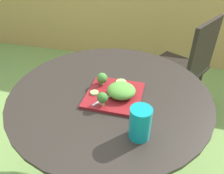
% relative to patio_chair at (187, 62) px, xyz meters
% --- Properties ---
extents(bamboo_fence, '(8.00, 0.08, 1.32)m').
position_rel_patio_chair_xyz_m(bamboo_fence, '(-0.43, 0.98, 0.13)').
color(bamboo_fence, '#A8894C').
rests_on(bamboo_fence, ground_plane).
extents(patio_table, '(1.01, 1.01, 0.76)m').
position_rel_patio_chair_xyz_m(patio_table, '(-0.43, -0.86, -0.01)').
color(patio_table, '#28231E').
rests_on(patio_table, ground_plane).
extents(patio_chair, '(0.60, 0.60, 0.90)m').
position_rel_patio_chair_xyz_m(patio_chair, '(0.00, 0.00, 0.00)').
color(patio_chair, black).
rests_on(patio_chair, ground_plane).
extents(salad_plate, '(0.27, 0.27, 0.01)m').
position_rel_patio_chair_xyz_m(salad_plate, '(-0.40, -0.89, 0.24)').
color(salad_plate, maroon).
rests_on(salad_plate, patio_table).
extents(drinking_glass, '(0.08, 0.08, 0.14)m').
position_rel_patio_chair_xyz_m(drinking_glass, '(-0.24, -1.12, 0.29)').
color(drinking_glass, '#0F8C93').
rests_on(drinking_glass, patio_table).
extents(fork, '(0.10, 0.14, 0.00)m').
position_rel_patio_chair_xyz_m(fork, '(-0.42, -0.93, 0.25)').
color(fork, silver).
rests_on(fork, salad_plate).
extents(lettuce_mound, '(0.14, 0.13, 0.06)m').
position_rel_patio_chair_xyz_m(lettuce_mound, '(-0.36, -0.90, 0.27)').
color(lettuce_mound, '#519338').
rests_on(lettuce_mound, salad_plate).
extents(broccoli_floret_0, '(0.05, 0.05, 0.06)m').
position_rel_patio_chair_xyz_m(broccoli_floret_0, '(-0.43, -0.99, 0.28)').
color(broccoli_floret_0, '#99B770').
rests_on(broccoli_floret_0, salad_plate).
extents(broccoli_floret_1, '(0.05, 0.05, 0.06)m').
position_rel_patio_chair_xyz_m(broccoli_floret_1, '(-0.48, -0.83, 0.28)').
color(broccoli_floret_1, '#99B770').
rests_on(broccoli_floret_1, salad_plate).
extents(cucumber_slice_0, '(0.05, 0.05, 0.01)m').
position_rel_patio_chair_xyz_m(cucumber_slice_0, '(-0.39, -0.79, 0.25)').
color(cucumber_slice_0, '#8EB766').
rests_on(cucumber_slice_0, salad_plate).
extents(cucumber_slice_1, '(0.04, 0.04, 0.01)m').
position_rel_patio_chair_xyz_m(cucumber_slice_1, '(-0.49, -0.91, 0.25)').
color(cucumber_slice_1, '#8EB766').
rests_on(cucumber_slice_1, salad_plate).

